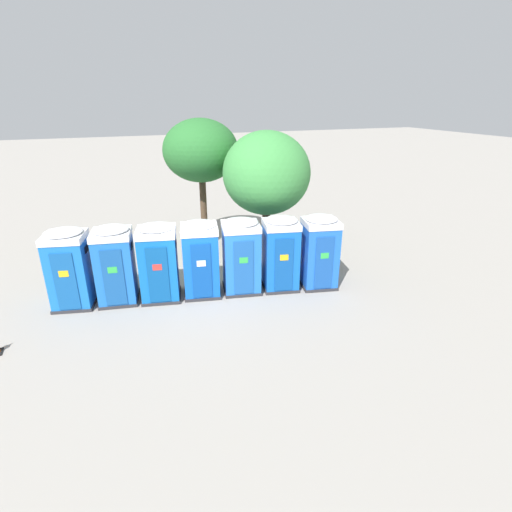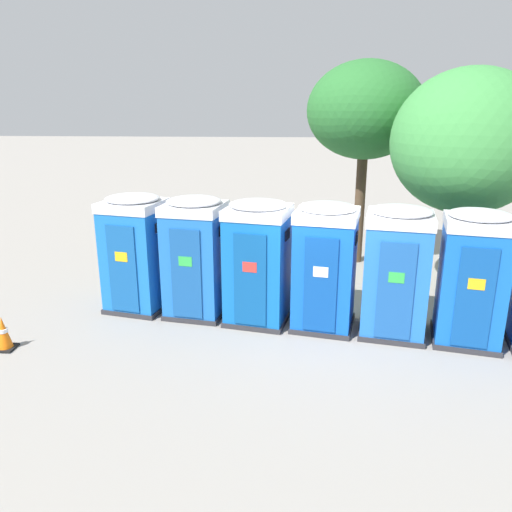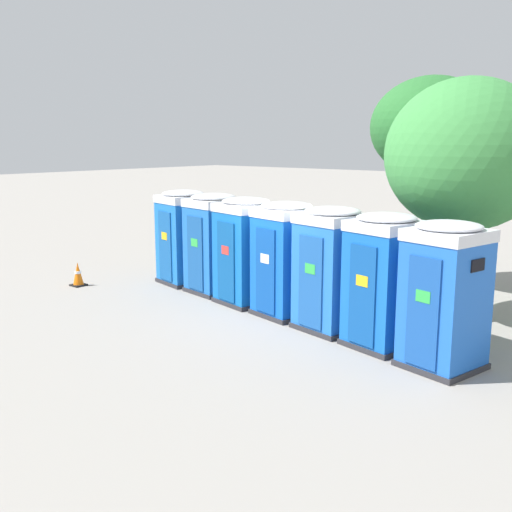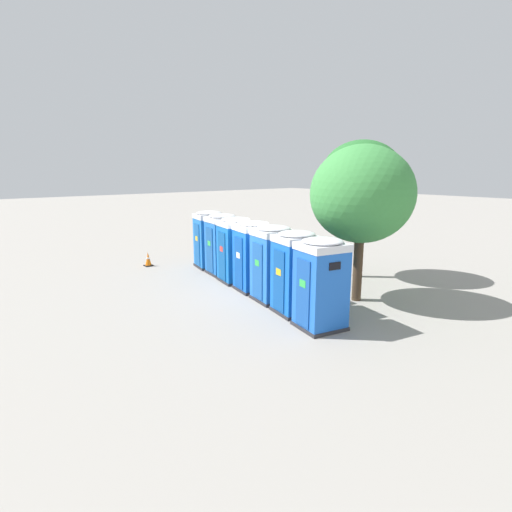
{
  "view_description": "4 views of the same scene",
  "coord_description": "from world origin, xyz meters",
  "px_view_note": "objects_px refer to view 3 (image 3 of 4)",
  "views": [
    {
      "loc": [
        -2.67,
        -12.22,
        6.26
      ],
      "look_at": [
        1.78,
        -0.57,
        1.24
      ],
      "focal_mm": 28.0,
      "sensor_mm": 36.0,
      "label": 1
    },
    {
      "loc": [
        -0.77,
        -9.61,
        4.34
      ],
      "look_at": [
        -1.42,
        0.01,
        1.39
      ],
      "focal_mm": 35.0,
      "sensor_mm": 36.0,
      "label": 2
    },
    {
      "loc": [
        7.78,
        -10.54,
        3.83
      ],
      "look_at": [
        -1.02,
        -0.06,
        1.19
      ],
      "focal_mm": 42.0,
      "sensor_mm": 36.0,
      "label": 3
    },
    {
      "loc": [
        10.96,
        -9.0,
        4.31
      ],
      "look_at": [
        0.22,
        -0.29,
        1.32
      ],
      "focal_mm": 28.0,
      "sensor_mm": 36.0,
      "label": 4
    }
  ],
  "objects_px": {
    "portapotty_0": "(184,236)",
    "portapotty_3": "(286,258)",
    "portapotty_4": "(331,268)",
    "street_tree_0": "(466,156)",
    "portapotty_2": "(246,250)",
    "traffic_cone": "(78,274)",
    "portapotty_1": "(214,243)",
    "street_tree_1": "(431,128)",
    "portapotty_5": "(384,280)",
    "portapotty_6": "(445,295)"
  },
  "relations": [
    {
      "from": "portapotty_0",
      "to": "portapotty_3",
      "type": "distance_m",
      "value": 4.06
    },
    {
      "from": "portapotty_4",
      "to": "street_tree_0",
      "type": "bearing_deg",
      "value": 50.79
    },
    {
      "from": "portapotty_0",
      "to": "portapotty_2",
      "type": "distance_m",
      "value": 2.71
    },
    {
      "from": "portapotty_2",
      "to": "traffic_cone",
      "type": "height_order",
      "value": "portapotty_2"
    },
    {
      "from": "street_tree_0",
      "to": "portapotty_1",
      "type": "bearing_deg",
      "value": -165.5
    },
    {
      "from": "portapotty_1",
      "to": "traffic_cone",
      "type": "height_order",
      "value": "portapotty_1"
    },
    {
      "from": "portapotty_2",
      "to": "traffic_cone",
      "type": "relative_size",
      "value": 3.97
    },
    {
      "from": "street_tree_0",
      "to": "street_tree_1",
      "type": "height_order",
      "value": "street_tree_1"
    },
    {
      "from": "portapotty_5",
      "to": "street_tree_1",
      "type": "distance_m",
      "value": 5.89
    },
    {
      "from": "street_tree_0",
      "to": "portapotty_4",
      "type": "bearing_deg",
      "value": -129.21
    },
    {
      "from": "portapotty_2",
      "to": "street_tree_0",
      "type": "distance_m",
      "value": 5.31
    },
    {
      "from": "portapotty_0",
      "to": "street_tree_0",
      "type": "xyz_separation_m",
      "value": [
        7.13,
        1.28,
        2.25
      ]
    },
    {
      "from": "portapotty_0",
      "to": "portapotty_3",
      "type": "bearing_deg",
      "value": -9.74
    },
    {
      "from": "portapotty_0",
      "to": "portapotty_6",
      "type": "xyz_separation_m",
      "value": [
        7.98,
        -1.5,
        0.0
      ]
    },
    {
      "from": "portapotty_4",
      "to": "portapotty_5",
      "type": "relative_size",
      "value": 1.0
    },
    {
      "from": "portapotty_1",
      "to": "portapotty_4",
      "type": "distance_m",
      "value": 4.06
    },
    {
      "from": "portapotty_1",
      "to": "portapotty_2",
      "type": "distance_m",
      "value": 1.35
    },
    {
      "from": "portapotty_2",
      "to": "portapotty_4",
      "type": "bearing_deg",
      "value": -8.95
    },
    {
      "from": "portapotty_0",
      "to": "portapotty_4",
      "type": "bearing_deg",
      "value": -9.73
    },
    {
      "from": "portapotty_3",
      "to": "portapotty_6",
      "type": "relative_size",
      "value": 1.0
    },
    {
      "from": "portapotty_2",
      "to": "traffic_cone",
      "type": "xyz_separation_m",
      "value": [
        -4.57,
        -1.61,
        -0.97
      ]
    },
    {
      "from": "portapotty_2",
      "to": "portapotty_6",
      "type": "distance_m",
      "value": 5.41
    },
    {
      "from": "portapotty_0",
      "to": "portapotty_6",
      "type": "distance_m",
      "value": 8.12
    },
    {
      "from": "portapotty_2",
      "to": "portapotty_5",
      "type": "xyz_separation_m",
      "value": [
        4.0,
        -0.68,
        0.0
      ]
    },
    {
      "from": "portapotty_1",
      "to": "portapotty_5",
      "type": "bearing_deg",
      "value": -10.15
    },
    {
      "from": "portapotty_6",
      "to": "portapotty_3",
      "type": "bearing_deg",
      "value": 168.45
    },
    {
      "from": "portapotty_1",
      "to": "portapotty_4",
      "type": "bearing_deg",
      "value": -9.92
    },
    {
      "from": "portapotty_0",
      "to": "portapotty_4",
      "type": "distance_m",
      "value": 5.41
    },
    {
      "from": "portapotty_1",
      "to": "portapotty_5",
      "type": "xyz_separation_m",
      "value": [
        5.33,
        -0.95,
        0.0
      ]
    },
    {
      "from": "portapotty_6",
      "to": "street_tree_1",
      "type": "height_order",
      "value": "street_tree_1"
    },
    {
      "from": "portapotty_5",
      "to": "traffic_cone",
      "type": "height_order",
      "value": "portapotty_5"
    },
    {
      "from": "portapotty_2",
      "to": "street_tree_1",
      "type": "xyz_separation_m",
      "value": [
        2.57,
        4.27,
        2.87
      ]
    },
    {
      "from": "portapotty_2",
      "to": "traffic_cone",
      "type": "bearing_deg",
      "value": -160.57
    },
    {
      "from": "portapotty_2",
      "to": "portapotty_3",
      "type": "xyz_separation_m",
      "value": [
        1.34,
        -0.19,
        0.0
      ]
    },
    {
      "from": "portapotty_2",
      "to": "portapotty_0",
      "type": "bearing_deg",
      "value": 169.5
    },
    {
      "from": "portapotty_1",
      "to": "portapotty_6",
      "type": "bearing_deg",
      "value": -10.94
    },
    {
      "from": "portapotty_2",
      "to": "portapotty_5",
      "type": "height_order",
      "value": "same"
    },
    {
      "from": "portapotty_5",
      "to": "street_tree_1",
      "type": "height_order",
      "value": "street_tree_1"
    },
    {
      "from": "portapotty_6",
      "to": "street_tree_0",
      "type": "distance_m",
      "value": 3.68
    },
    {
      "from": "portapotty_1",
      "to": "portapotty_3",
      "type": "distance_m",
      "value": 2.71
    },
    {
      "from": "portapotty_2",
      "to": "portapotty_4",
      "type": "height_order",
      "value": "same"
    },
    {
      "from": "portapotty_2",
      "to": "portapotty_4",
      "type": "relative_size",
      "value": 1.0
    },
    {
      "from": "portapotty_2",
      "to": "portapotty_1",
      "type": "bearing_deg",
      "value": 168.14
    },
    {
      "from": "portapotty_4",
      "to": "portapotty_5",
      "type": "distance_m",
      "value": 1.35
    },
    {
      "from": "portapotty_0",
      "to": "portapotty_1",
      "type": "distance_m",
      "value": 1.35
    },
    {
      "from": "portapotty_1",
      "to": "street_tree_0",
      "type": "xyz_separation_m",
      "value": [
        5.79,
        1.5,
        2.25
      ]
    },
    {
      "from": "traffic_cone",
      "to": "portapotty_6",
      "type": "bearing_deg",
      "value": 3.51
    },
    {
      "from": "portapotty_1",
      "to": "street_tree_0",
      "type": "relative_size",
      "value": 0.5
    },
    {
      "from": "portapotty_1",
      "to": "portapotty_3",
      "type": "xyz_separation_m",
      "value": [
        2.66,
        -0.47,
        0.0
      ]
    },
    {
      "from": "portapotty_5",
      "to": "portapotty_0",
      "type": "bearing_deg",
      "value": 170.05
    }
  ]
}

